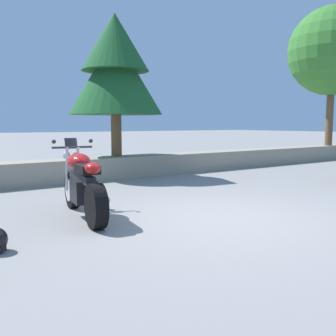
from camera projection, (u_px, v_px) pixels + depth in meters
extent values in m
plane|color=gray|center=(218.00, 218.00, 5.72)|extent=(120.00, 120.00, 0.00)
cube|color=gray|center=(90.00, 169.00, 9.62)|extent=(36.00, 0.80, 0.55)
cylinder|color=black|center=(73.00, 190.00, 6.39)|extent=(0.23, 0.63, 0.62)
cylinder|color=black|center=(96.00, 206.00, 5.11)|extent=(0.27, 0.64, 0.62)
cylinder|color=silver|center=(73.00, 190.00, 6.39)|extent=(0.21, 0.40, 0.38)
cube|color=black|center=(84.00, 191.00, 5.69)|extent=(0.38, 0.52, 0.34)
cube|color=#2D2D30|center=(82.00, 177.00, 5.76)|extent=(0.29, 1.11, 0.12)
ellipsoid|color=red|center=(79.00, 162.00, 5.87)|extent=(0.41, 0.56, 0.26)
cube|color=black|center=(87.00, 169.00, 5.45)|extent=(0.34, 0.59, 0.12)
ellipsoid|color=red|center=(92.00, 168.00, 5.18)|extent=(0.26, 0.31, 0.16)
cylinder|color=#2D2D30|center=(72.00, 147.00, 6.24)|extent=(0.66, 0.13, 0.04)
sphere|color=silver|center=(67.00, 155.00, 6.35)|extent=(0.13, 0.13, 0.13)
sphere|color=silver|center=(75.00, 155.00, 6.41)|extent=(0.13, 0.13, 0.13)
cube|color=#26282D|center=(71.00, 143.00, 6.32)|extent=(0.21, 0.12, 0.18)
cylinder|color=silver|center=(102.00, 198.00, 5.39)|extent=(0.16, 0.39, 0.11)
cylinder|color=silver|center=(67.00, 169.00, 6.27)|extent=(0.07, 0.17, 0.73)
cylinder|color=silver|center=(78.00, 168.00, 6.35)|extent=(0.07, 0.17, 0.73)
sphere|color=#2D2D30|center=(54.00, 142.00, 6.06)|extent=(0.07, 0.07, 0.07)
sphere|color=#2D2D30|center=(91.00, 141.00, 6.32)|extent=(0.07, 0.07, 0.07)
cylinder|color=brown|center=(116.00, 128.00, 10.11)|extent=(0.28, 0.28, 1.48)
cone|color=#1E5628|center=(115.00, 75.00, 9.95)|extent=(2.46, 2.46, 2.05)
cone|color=#1E5628|center=(115.00, 42.00, 9.85)|extent=(1.77, 1.77, 1.48)
cylinder|color=brown|center=(330.00, 115.00, 15.11)|extent=(0.28, 0.28, 2.40)
sphere|color=#387A2D|center=(333.00, 51.00, 14.82)|extent=(3.44, 3.44, 3.44)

